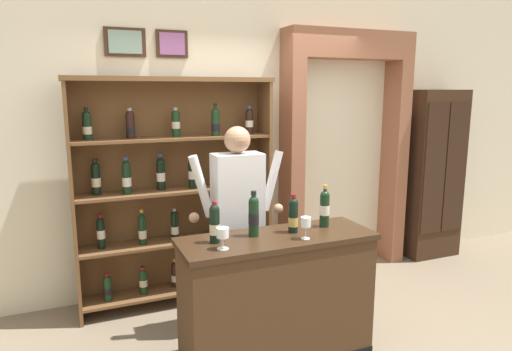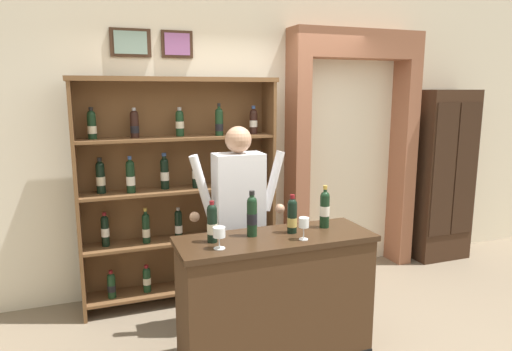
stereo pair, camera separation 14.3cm
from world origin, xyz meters
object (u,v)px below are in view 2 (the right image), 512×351
object	(u,v)px
shopkeeper	(239,207)
wine_shelf	(179,186)
tasting_counter	(275,299)
tasting_bottle_rosso	(325,208)
wine_glass_center	(219,233)
tasting_bottle_chianti	(292,215)
side_cabinet	(443,176)
tasting_bottle_super_tuscan	(252,215)
tasting_bottle_prosecco	(212,223)
wine_glass_right	(304,224)

from	to	relation	value
shopkeeper	wine_shelf	bearing A→B (deg)	116.04
tasting_counter	tasting_bottle_rosso	xyz separation A→B (m)	(0.42, 0.07, 0.63)
wine_shelf	wine_glass_center	size ratio (longest dim) A/B	14.38
wine_shelf	tasting_bottle_chianti	distance (m)	1.34
wine_shelf	tasting_bottle_chianti	size ratio (longest dim) A/B	7.40
wine_shelf	tasting_bottle_chianti	xyz separation A→B (m)	(0.59, -1.21, -0.02)
side_cabinet	shopkeeper	size ratio (longest dim) A/B	1.16
tasting_counter	tasting_bottle_chianti	size ratio (longest dim) A/B	5.00
shopkeeper	tasting_bottle_super_tuscan	size ratio (longest dim) A/B	5.19
tasting_bottle_super_tuscan	wine_glass_center	size ratio (longest dim) A/B	2.26
wine_shelf	shopkeeper	size ratio (longest dim) A/B	1.23
wine_shelf	tasting_bottle_rosso	xyz separation A→B (m)	(0.87, -1.17, -0.00)
tasting_bottle_chianti	wine_glass_center	size ratio (longest dim) A/B	1.94
tasting_bottle_prosecco	tasting_bottle_rosso	size ratio (longest dim) A/B	0.90
shopkeeper	tasting_bottle_super_tuscan	xyz separation A→B (m)	(-0.05, -0.46, 0.06)
wine_shelf	wine_glass_right	distance (m)	1.50
side_cabinet	tasting_counter	xyz separation A→B (m)	(-2.65, -1.30, -0.51)
tasting_bottle_rosso	wine_glass_center	xyz separation A→B (m)	(-0.87, -0.18, -0.04)
tasting_bottle_rosso	wine_shelf	bearing A→B (deg)	126.72
side_cabinet	tasting_bottle_chianti	xyz separation A→B (m)	(-2.50, -1.26, 0.09)
side_cabinet	wine_glass_right	world-z (taller)	side_cabinet
wine_glass_center	tasting_bottle_rosso	bearing A→B (deg)	11.78
wine_glass_right	tasting_bottle_rosso	bearing A→B (deg)	36.99
tasting_bottle_super_tuscan	wine_glass_right	xyz separation A→B (m)	(0.31, -0.20, -0.04)
tasting_bottle_rosso	wine_glass_center	bearing A→B (deg)	-168.22
wine_glass_right	wine_shelf	bearing A→B (deg)	113.60
tasting_counter	shopkeeper	size ratio (longest dim) A/B	0.83
shopkeeper	tasting_bottle_prosecco	world-z (taller)	shopkeeper
side_cabinet	tasting_bottle_chianti	size ratio (longest dim) A/B	7.02
wine_glass_center	wine_glass_right	world-z (taller)	wine_glass_right
wine_glass_right	tasting_counter	bearing A→B (deg)	138.87
shopkeeper	tasting_bottle_chianti	xyz separation A→B (m)	(0.24, -0.49, 0.04)
shopkeeper	tasting_bottle_rosso	world-z (taller)	shopkeeper
shopkeeper	tasting_bottle_rosso	bearing A→B (deg)	-41.09
shopkeeper	tasting_bottle_super_tuscan	world-z (taller)	shopkeeper
side_cabinet	shopkeeper	world-z (taller)	side_cabinet
tasting_bottle_chianti	tasting_bottle_rosso	size ratio (longest dim) A/B	0.88
wine_shelf	shopkeeper	bearing A→B (deg)	-63.96
shopkeeper	tasting_bottle_prosecco	bearing A→B (deg)	-125.27
tasting_counter	tasting_bottle_super_tuscan	size ratio (longest dim) A/B	4.31
side_cabinet	tasting_bottle_rosso	bearing A→B (deg)	-151.16
tasting_counter	tasting_bottle_chianti	bearing A→B (deg)	14.21
tasting_counter	wine_glass_center	size ratio (longest dim) A/B	9.71
tasting_counter	tasting_bottle_super_tuscan	distance (m)	0.65
tasting_bottle_prosecco	tasting_bottle_super_tuscan	xyz separation A→B (m)	(0.30, 0.03, 0.02)
tasting_counter	side_cabinet	bearing A→B (deg)	26.10
wine_glass_center	tasting_bottle_super_tuscan	bearing A→B (deg)	31.21
tasting_bottle_prosecco	tasting_bottle_chianti	size ratio (longest dim) A/B	1.02
wine_shelf	tasting_bottle_super_tuscan	size ratio (longest dim) A/B	6.37
side_cabinet	tasting_bottle_prosecco	distance (m)	3.34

